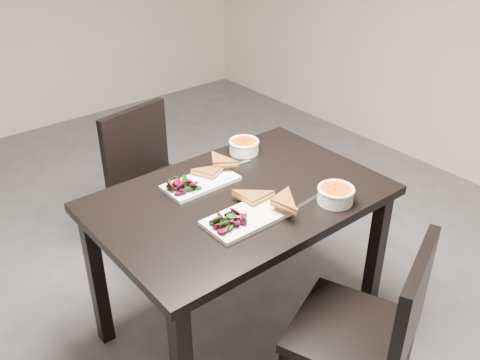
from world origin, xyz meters
The scene contains 14 objects.
ground centered at (0.00, 0.00, 0.00)m, with size 5.00×5.00×0.00m, color #47474C.
table centered at (0.33, -0.42, 0.65)m, with size 1.20×0.80×0.75m.
chair_near centered at (0.39, -1.11, 0.48)m, with size 0.55×0.55×0.85m.
chair_far centered at (0.34, 0.37, 0.48)m, with size 0.49×0.49×0.85m.
plate_near centered at (0.24, -0.58, 0.76)m, with size 0.36×0.18×0.02m, color white.
sandwich_near centered at (0.30, -0.56, 0.80)m, with size 0.18×0.13×0.06m, color brown, non-canonical shape.
salad_near centered at (0.14, -0.58, 0.79)m, with size 0.11×0.10×0.05m, color black, non-canonical shape.
soup_bowl_near centered at (0.59, -0.71, 0.79)m, with size 0.15×0.15×0.07m.
cutlery_near centered at (0.49, -0.64, 0.75)m, with size 0.18×0.02×0.00m, color silver.
plate_far centered at (0.25, -0.25, 0.76)m, with size 0.32×0.16×0.02m, color white.
sandwich_far centered at (0.31, -0.26, 0.79)m, with size 0.16×0.12×0.05m, color brown, non-canonical shape.
salad_far centered at (0.15, -0.25, 0.79)m, with size 0.10×0.09×0.04m, color black, non-canonical shape.
soup_bowl_far centered at (0.59, -0.13, 0.79)m, with size 0.15×0.15×0.07m.
cutlery_far centered at (0.47, -0.20, 0.75)m, with size 0.18×0.02×0.00m, color silver.
Camera 1 is at (-0.86, -1.87, 1.90)m, focal length 39.47 mm.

